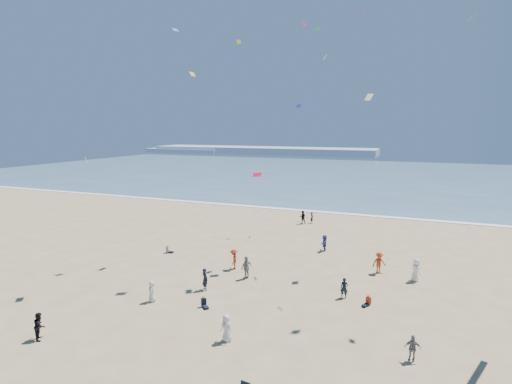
% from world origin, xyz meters
% --- Properties ---
extents(ocean, '(220.00, 100.00, 0.06)m').
position_xyz_m(ocean, '(0.00, 95.00, 0.03)').
color(ocean, '#476B84').
rests_on(ocean, ground).
extents(surf_line, '(220.00, 1.20, 0.08)m').
position_xyz_m(surf_line, '(0.00, 45.00, 0.04)').
color(surf_line, white).
rests_on(surf_line, ground).
extents(headland_far, '(110.00, 20.00, 3.20)m').
position_xyz_m(headland_far, '(-60.00, 170.00, 1.60)').
color(headland_far, '#7A8EA8').
rests_on(headland_far, ground).
extents(headland_near, '(40.00, 14.00, 2.00)m').
position_xyz_m(headland_near, '(-100.00, 165.00, 1.00)').
color(headland_near, '#7A8EA8').
rests_on(headland_near, ground).
extents(standing_flyers, '(28.59, 47.31, 1.94)m').
position_xyz_m(standing_flyers, '(2.34, 15.70, 0.87)').
color(standing_flyers, silver).
rests_on(standing_flyers, ground).
extents(seated_group, '(21.40, 26.66, 0.84)m').
position_xyz_m(seated_group, '(0.28, 8.05, 0.42)').
color(seated_group, white).
rests_on(seated_group, ground).
extents(kites_aloft, '(38.76, 40.05, 25.35)m').
position_xyz_m(kites_aloft, '(9.31, 13.01, 15.22)').
color(kites_aloft, yellow).
rests_on(kites_aloft, ground).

